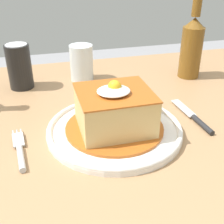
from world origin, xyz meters
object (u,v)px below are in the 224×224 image
at_px(main_plate, 114,129).
at_px(fork, 20,152).
at_px(knife, 197,119).
at_px(soda_can, 19,67).
at_px(drinking_glass, 81,65).
at_px(beer_bottle_amber_far, 192,45).

relative_size(main_plate, fork, 2.02).
height_order(main_plate, fork, main_plate).
xyz_separation_m(fork, knife, (0.39, 0.02, -0.00)).
height_order(soda_can, drinking_glass, soda_can).
relative_size(fork, beer_bottle_amber_far, 0.53).
bearing_deg(beer_bottle_amber_far, main_plate, -140.33).
bearing_deg(beer_bottle_amber_far, fork, -150.64).
relative_size(soda_can, beer_bottle_amber_far, 0.47).
height_order(soda_can, beer_bottle_amber_far, beer_bottle_amber_far).
relative_size(knife, drinking_glass, 1.58).
height_order(fork, knife, same).
bearing_deg(soda_can, drinking_glass, 3.97).
relative_size(knife, soda_can, 1.34).
bearing_deg(drinking_glass, main_plate, -86.80).
bearing_deg(main_plate, knife, -1.12).
bearing_deg(knife, soda_can, 141.58).
bearing_deg(drinking_glass, beer_bottle_amber_far, -10.15).
height_order(beer_bottle_amber_far, drinking_glass, beer_bottle_amber_far).
relative_size(main_plate, drinking_glass, 2.73).
xyz_separation_m(main_plate, knife, (0.19, -0.00, -0.00)).
distance_m(soda_can, drinking_glass, 0.17).
distance_m(beer_bottle_amber_far, drinking_glass, 0.33).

